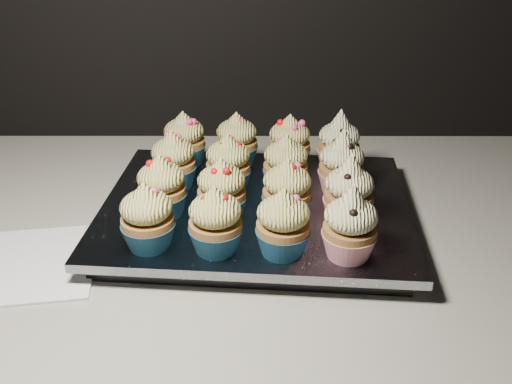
# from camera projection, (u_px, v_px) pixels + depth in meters

# --- Properties ---
(worktop) EXTENTS (2.44, 0.64, 0.04)m
(worktop) POSITION_uv_depth(u_px,v_px,m) (329.00, 232.00, 0.81)
(worktop) COLOR beige
(worktop) RESTS_ON cabinet
(napkin) EXTENTS (0.18, 0.18, 0.00)m
(napkin) POSITION_uv_depth(u_px,v_px,m) (29.00, 264.00, 0.70)
(napkin) COLOR white
(napkin) RESTS_ON worktop
(baking_tray) EXTENTS (0.40, 0.32, 0.02)m
(baking_tray) POSITION_uv_depth(u_px,v_px,m) (256.00, 217.00, 0.78)
(baking_tray) COLOR black
(baking_tray) RESTS_ON worktop
(foil_lining) EXTENTS (0.43, 0.35, 0.01)m
(foil_lining) POSITION_uv_depth(u_px,v_px,m) (256.00, 206.00, 0.77)
(foil_lining) COLOR silver
(foil_lining) RESTS_ON baking_tray
(cupcake_0) EXTENTS (0.06, 0.06, 0.08)m
(cupcake_0) POSITION_uv_depth(u_px,v_px,m) (147.00, 218.00, 0.66)
(cupcake_0) COLOR navy
(cupcake_0) RESTS_ON foil_lining
(cupcake_1) EXTENTS (0.06, 0.06, 0.08)m
(cupcake_1) POSITION_uv_depth(u_px,v_px,m) (216.00, 222.00, 0.65)
(cupcake_1) COLOR navy
(cupcake_1) RESTS_ON foil_lining
(cupcake_2) EXTENTS (0.06, 0.06, 0.08)m
(cupcake_2) POSITION_uv_depth(u_px,v_px,m) (283.00, 224.00, 0.65)
(cupcake_2) COLOR navy
(cupcake_2) RESTS_ON foil_lining
(cupcake_3) EXTENTS (0.06, 0.06, 0.10)m
(cupcake_3) POSITION_uv_depth(u_px,v_px,m) (350.00, 226.00, 0.64)
(cupcake_3) COLOR red
(cupcake_3) RESTS_ON foil_lining
(cupcake_4) EXTENTS (0.06, 0.06, 0.08)m
(cupcake_4) POSITION_uv_depth(u_px,v_px,m) (162.00, 188.00, 0.73)
(cupcake_4) COLOR navy
(cupcake_4) RESTS_ON foil_lining
(cupcake_5) EXTENTS (0.06, 0.06, 0.08)m
(cupcake_5) POSITION_uv_depth(u_px,v_px,m) (222.00, 191.00, 0.72)
(cupcake_5) COLOR navy
(cupcake_5) RESTS_ON foil_lining
(cupcake_6) EXTENTS (0.06, 0.06, 0.08)m
(cupcake_6) POSITION_uv_depth(u_px,v_px,m) (287.00, 192.00, 0.72)
(cupcake_6) COLOR navy
(cupcake_6) RESTS_ON foil_lining
(cupcake_7) EXTENTS (0.06, 0.06, 0.10)m
(cupcake_7) POSITION_uv_depth(u_px,v_px,m) (349.00, 193.00, 0.71)
(cupcake_7) COLOR red
(cupcake_7) RESTS_ON foil_lining
(cupcake_8) EXTENTS (0.06, 0.06, 0.08)m
(cupcake_8) POSITION_uv_depth(u_px,v_px,m) (173.00, 162.00, 0.79)
(cupcake_8) COLOR navy
(cupcake_8) RESTS_ON foil_lining
(cupcake_9) EXTENTS (0.06, 0.06, 0.08)m
(cupcake_9) POSITION_uv_depth(u_px,v_px,m) (228.00, 165.00, 0.79)
(cupcake_9) COLOR navy
(cupcake_9) RESTS_ON foil_lining
(cupcake_10) EXTENTS (0.06, 0.06, 0.08)m
(cupcake_10) POSITION_uv_depth(u_px,v_px,m) (286.00, 165.00, 0.78)
(cupcake_10) COLOR navy
(cupcake_10) RESTS_ON foil_lining
(cupcake_11) EXTENTS (0.06, 0.06, 0.10)m
(cupcake_11) POSITION_uv_depth(u_px,v_px,m) (342.00, 165.00, 0.78)
(cupcake_11) COLOR red
(cupcake_11) RESTS_ON foil_lining
(cupcake_12) EXTENTS (0.06, 0.06, 0.08)m
(cupcake_12) POSITION_uv_depth(u_px,v_px,m) (184.00, 140.00, 0.86)
(cupcake_12) COLOR navy
(cupcake_12) RESTS_ON foil_lining
(cupcake_13) EXTENTS (0.06, 0.06, 0.08)m
(cupcake_13) POSITION_uv_depth(u_px,v_px,m) (237.00, 141.00, 0.86)
(cupcake_13) COLOR navy
(cupcake_13) RESTS_ON foil_lining
(cupcake_14) EXTENTS (0.06, 0.06, 0.08)m
(cupcake_14) POSITION_uv_depth(u_px,v_px,m) (289.00, 143.00, 0.85)
(cupcake_14) COLOR navy
(cupcake_14) RESTS_ON foil_lining
(cupcake_15) EXTENTS (0.06, 0.06, 0.10)m
(cupcake_15) POSITION_uv_depth(u_px,v_px,m) (339.00, 144.00, 0.84)
(cupcake_15) COLOR red
(cupcake_15) RESTS_ON foil_lining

